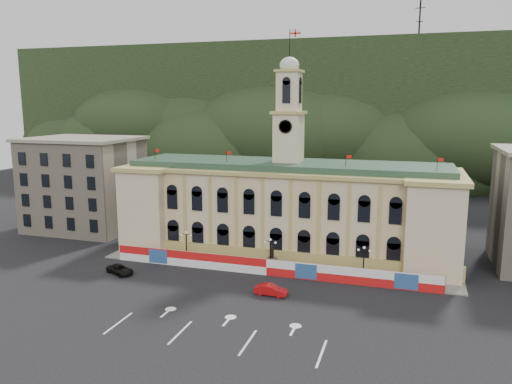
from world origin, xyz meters
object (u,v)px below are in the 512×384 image
(statue, at_px, (272,262))
(red_sedan, at_px, (271,290))
(lamp_center, at_px, (270,252))
(black_suv, at_px, (120,270))

(statue, bearing_deg, red_sedan, -75.06)
(lamp_center, distance_m, red_sedan, 10.02)
(statue, xyz_separation_m, red_sedan, (2.76, -10.35, -0.45))
(red_sedan, distance_m, black_suv, 24.01)
(lamp_center, relative_size, red_sedan, 1.14)
(black_suv, bearing_deg, statue, -42.56)
(lamp_center, xyz_separation_m, red_sedan, (2.76, -9.35, -2.34))
(statue, distance_m, black_suv, 23.06)
(lamp_center, xyz_separation_m, black_suv, (-21.21, -8.02, -2.41))
(statue, bearing_deg, black_suv, -156.97)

